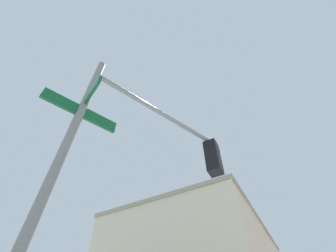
% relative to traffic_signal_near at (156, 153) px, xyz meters
% --- Properties ---
extents(traffic_signal_near, '(1.71, 3.34, 5.11)m').
position_rel_traffic_signal_near_xyz_m(traffic_signal_near, '(0.00, 0.00, 0.00)').
color(traffic_signal_near, slate).
rests_on(traffic_signal_near, ground_plane).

